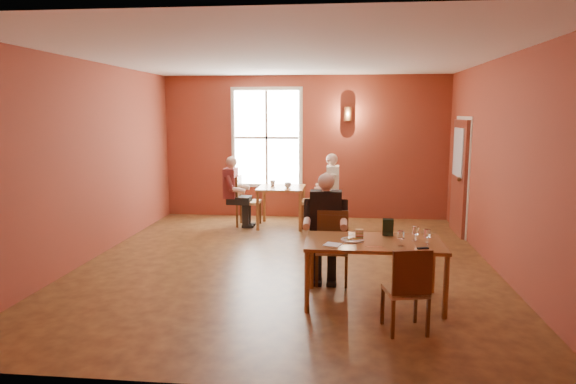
# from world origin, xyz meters

# --- Properties ---
(ground) EXTENTS (6.00, 7.00, 0.01)m
(ground) POSITION_xyz_m (0.00, 0.00, 0.00)
(ground) COLOR brown
(ground) RESTS_ON ground
(wall_back) EXTENTS (6.00, 0.04, 3.00)m
(wall_back) POSITION_xyz_m (0.00, 3.50, 1.50)
(wall_back) COLOR brown
(wall_back) RESTS_ON ground
(wall_front) EXTENTS (6.00, 0.04, 3.00)m
(wall_front) POSITION_xyz_m (0.00, -3.50, 1.50)
(wall_front) COLOR brown
(wall_front) RESTS_ON ground
(wall_left) EXTENTS (0.04, 7.00, 3.00)m
(wall_left) POSITION_xyz_m (-3.00, 0.00, 1.50)
(wall_left) COLOR brown
(wall_left) RESTS_ON ground
(wall_right) EXTENTS (0.04, 7.00, 3.00)m
(wall_right) POSITION_xyz_m (3.00, 0.00, 1.50)
(wall_right) COLOR brown
(wall_right) RESTS_ON ground
(ceiling) EXTENTS (6.00, 7.00, 0.04)m
(ceiling) POSITION_xyz_m (0.00, 0.00, 3.00)
(ceiling) COLOR white
(ceiling) RESTS_ON wall_back
(window) EXTENTS (1.36, 0.10, 1.96)m
(window) POSITION_xyz_m (-0.80, 3.45, 1.70)
(window) COLOR white
(window) RESTS_ON wall_back
(door) EXTENTS (0.12, 1.04, 2.10)m
(door) POSITION_xyz_m (2.94, 2.30, 1.05)
(door) COLOR maroon
(door) RESTS_ON ground
(wall_sconce) EXTENTS (0.16, 0.16, 0.28)m
(wall_sconce) POSITION_xyz_m (0.90, 3.40, 2.20)
(wall_sconce) COLOR brown
(wall_sconce) RESTS_ON wall_back
(main_table) EXTENTS (1.59, 0.89, 0.75)m
(main_table) POSITION_xyz_m (1.19, -1.45, 0.37)
(main_table) COLOR brown
(main_table) RESTS_ON ground
(chair_diner_main) EXTENTS (0.42, 0.42, 0.94)m
(chair_diner_main) POSITION_xyz_m (0.69, -0.80, 0.47)
(chair_diner_main) COLOR brown
(chair_diner_main) RESTS_ON ground
(diner_main) EXTENTS (0.55, 0.55, 1.38)m
(diner_main) POSITION_xyz_m (0.69, -0.83, 0.69)
(diner_main) COLOR black
(diner_main) RESTS_ON ground
(chair_empty) EXTENTS (0.47, 0.47, 0.90)m
(chair_empty) POSITION_xyz_m (1.46, -2.23, 0.45)
(chair_empty) COLOR #532C11
(chair_empty) RESTS_ON ground
(plate_food) EXTENTS (0.29, 0.29, 0.03)m
(plate_food) POSITION_xyz_m (0.93, -1.47, 0.76)
(plate_food) COLOR white
(plate_food) RESTS_ON main_table
(sandwich) EXTENTS (0.09, 0.09, 0.11)m
(sandwich) POSITION_xyz_m (1.01, -1.42, 0.80)
(sandwich) COLOR tan
(sandwich) RESTS_ON main_table
(goblet_a) EXTENTS (0.09, 0.09, 0.18)m
(goblet_a) POSITION_xyz_m (1.67, -1.39, 0.84)
(goblet_a) COLOR white
(goblet_a) RESTS_ON main_table
(goblet_b) EXTENTS (0.09, 0.09, 0.19)m
(goblet_b) POSITION_xyz_m (1.77, -1.54, 0.84)
(goblet_b) COLOR silver
(goblet_b) RESTS_ON main_table
(goblet_c) EXTENTS (0.08, 0.08, 0.19)m
(goblet_c) POSITION_xyz_m (1.47, -1.64, 0.84)
(goblet_c) COLOR white
(goblet_c) RESTS_ON main_table
(menu_stand) EXTENTS (0.13, 0.08, 0.21)m
(menu_stand) POSITION_xyz_m (1.37, -1.18, 0.85)
(menu_stand) COLOR black
(menu_stand) RESTS_ON main_table
(knife) EXTENTS (0.21, 0.03, 0.00)m
(knife) POSITION_xyz_m (1.18, -1.73, 0.75)
(knife) COLOR silver
(knife) RESTS_ON main_table
(napkin) EXTENTS (0.23, 0.23, 0.01)m
(napkin) POSITION_xyz_m (0.71, -1.67, 0.75)
(napkin) COLOR white
(napkin) RESTS_ON main_table
(sunglasses) EXTENTS (0.13, 0.07, 0.02)m
(sunglasses) POSITION_xyz_m (1.70, -1.75, 0.75)
(sunglasses) COLOR black
(sunglasses) RESTS_ON main_table
(second_table) EXTENTS (0.89, 0.89, 0.79)m
(second_table) POSITION_xyz_m (-0.38, 2.52, 0.39)
(second_table) COLOR brown
(second_table) RESTS_ON ground
(chair_diner_white) EXTENTS (0.47, 0.47, 1.06)m
(chair_diner_white) POSITION_xyz_m (0.27, 2.52, 0.53)
(chair_diner_white) COLOR #4E2C15
(chair_diner_white) RESTS_ON ground
(diner_white) EXTENTS (0.56, 0.56, 1.39)m
(diner_white) POSITION_xyz_m (0.30, 2.52, 0.70)
(diner_white) COLOR white
(diner_white) RESTS_ON ground
(chair_diner_maroon) EXTENTS (0.44, 0.44, 0.99)m
(chair_diner_maroon) POSITION_xyz_m (-1.03, 2.52, 0.50)
(chair_diner_maroon) COLOR #3D1B10
(chair_diner_maroon) RESTS_ON ground
(diner_maroon) EXTENTS (0.54, 0.54, 1.34)m
(diner_maroon) POSITION_xyz_m (-1.06, 2.52, 0.67)
(diner_maroon) COLOR #511513
(diner_maroon) RESTS_ON ground
(cup_a) EXTENTS (0.16, 0.16, 0.10)m
(cup_a) POSITION_xyz_m (-0.24, 2.41, 0.84)
(cup_a) COLOR silver
(cup_a) RESTS_ON second_table
(cup_b) EXTENTS (0.13, 0.13, 0.10)m
(cup_b) POSITION_xyz_m (-0.57, 2.67, 0.84)
(cup_b) COLOR white
(cup_b) RESTS_ON second_table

